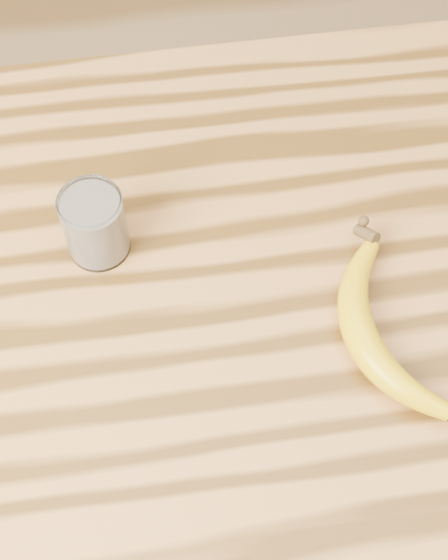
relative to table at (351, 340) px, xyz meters
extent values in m
plane|color=olive|center=(0.00, 0.00, -0.77)|extent=(4.00, 4.00, 0.00)
cube|color=#B07033|center=(0.00, 0.00, 0.11)|extent=(1.20, 0.80, 0.04)
cylinder|color=white|center=(-0.29, 0.10, 0.17)|extent=(0.07, 0.07, 0.09)
torus|color=white|center=(-0.29, 0.10, 0.22)|extent=(0.07, 0.07, 0.00)
cylinder|color=beige|center=(-0.29, 0.10, 0.17)|extent=(0.06, 0.06, 0.08)
camera|label=1|loc=(-0.22, -0.40, 0.87)|focal=50.00mm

